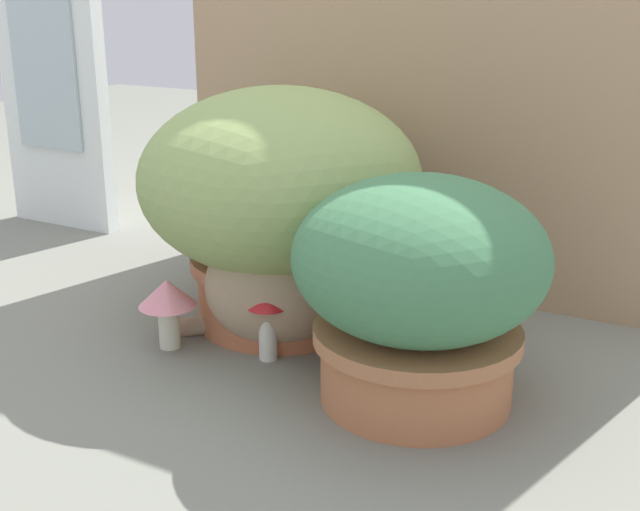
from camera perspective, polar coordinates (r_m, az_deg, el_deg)
The scene contains 8 objects.
ground_plane at distance 1.46m, azimuth -4.96°, elevation -6.96°, with size 6.00×6.00×0.00m, color slate.
cardboard_backdrop at distance 1.69m, azimuth 7.57°, elevation 12.97°, with size 1.13×0.03×0.94m, color tan.
window_panel_white at distance 2.27m, azimuth -18.23°, elevation 13.44°, with size 0.34×0.05×0.92m.
grass_planter at distance 1.52m, azimuth -2.75°, elevation 4.12°, with size 0.52×0.52×0.45m.
leafy_planter at distance 1.25m, azimuth 6.82°, elevation -2.06°, with size 0.39×0.39×0.36m.
cat at distance 1.46m, azimuth -2.29°, elevation -1.73°, with size 0.38×0.27×0.32m.
mushroom_ornament_pink at distance 1.48m, azimuth -10.50°, elevation -2.98°, with size 0.10×0.10×0.13m.
mushroom_ornament_red at distance 1.41m, azimuth -3.66°, elevation -3.78°, with size 0.07×0.07×0.13m.
Camera 1 is at (0.75, -1.09, 0.62)m, focal length 46.27 mm.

